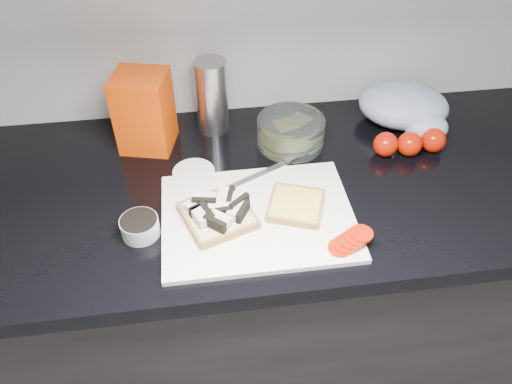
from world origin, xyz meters
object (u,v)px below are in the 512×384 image
steel_canister (212,96)px  glass_bowl (291,132)px  cutting_board (258,217)px  bread_bag (144,112)px

steel_canister → glass_bowl: bearing=-26.4°
cutting_board → steel_canister: bearing=101.2°
cutting_board → glass_bowl: (0.12, 0.25, 0.03)m
cutting_board → steel_canister: (-0.07, 0.34, 0.09)m
glass_bowl → bread_bag: (-0.35, 0.04, 0.06)m
glass_bowl → bread_bag: bearing=172.6°
glass_bowl → steel_canister: (-0.18, 0.09, 0.06)m
glass_bowl → steel_canister: steel_canister is taller
cutting_board → glass_bowl: bearing=65.2°
cutting_board → bread_bag: bread_bag is taller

